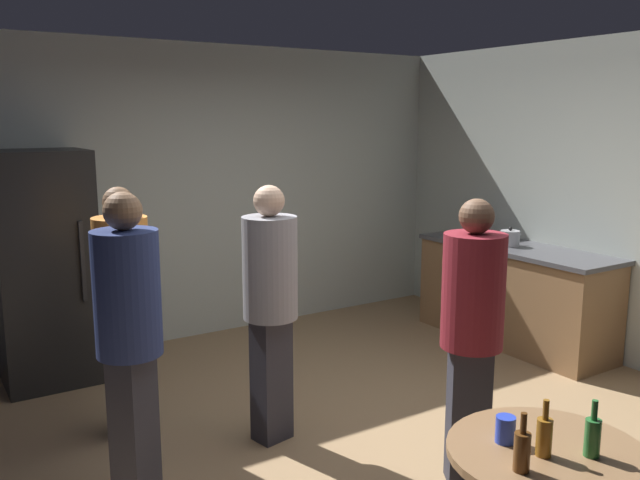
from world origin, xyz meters
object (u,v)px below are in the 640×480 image
at_px(foreground_table, 547,474).
at_px(beer_bottle_brown, 522,450).
at_px(plastic_cup_blue, 505,429).
at_px(refrigerator, 44,268).
at_px(person_in_maroon_shirt, 472,321).
at_px(person_in_orange_shirt, 123,293).
at_px(wine_bottle_on_counter, 479,226).
at_px(beer_bottle_green, 593,436).
at_px(kettle, 510,238).
at_px(person_in_gray_shirt, 270,295).
at_px(person_in_navy_shirt, 129,326).
at_px(beer_bottle_amber, 544,435).

bearing_deg(foreground_table, beer_bottle_brown, -167.40).
height_order(foreground_table, beer_bottle_brown, beer_bottle_brown).
bearing_deg(plastic_cup_blue, foreground_table, -55.08).
distance_m(beer_bottle_brown, plastic_cup_blue, 0.22).
bearing_deg(beer_bottle_brown, refrigerator, 104.25).
bearing_deg(foreground_table, person_in_maroon_shirt, 61.69).
bearing_deg(refrigerator, person_in_orange_shirt, -78.85).
bearing_deg(wine_bottle_on_counter, person_in_maroon_shirt, -136.60).
distance_m(wine_bottle_on_counter, plastic_cup_blue, 3.86).
bearing_deg(person_in_maroon_shirt, plastic_cup_blue, -5.18).
bearing_deg(beer_bottle_green, refrigerator, 108.34).
xyz_separation_m(beer_bottle_green, plastic_cup_blue, (-0.20, 0.26, -0.03)).
bearing_deg(beer_bottle_green, kettle, 46.74).
height_order(beer_bottle_brown, beer_bottle_green, same).
relative_size(refrigerator, beer_bottle_green, 7.83).
xyz_separation_m(person_in_gray_shirt, person_in_navy_shirt, (-0.95, -0.22, 0.02)).
distance_m(refrigerator, person_in_navy_shirt, 2.03).
xyz_separation_m(refrigerator, beer_bottle_brown, (0.97, -3.81, -0.08)).
xyz_separation_m(beer_bottle_brown, person_in_orange_shirt, (-0.72, 2.57, 0.13)).
bearing_deg(refrigerator, beer_bottle_amber, -73.33).
relative_size(foreground_table, person_in_gray_shirt, 0.49).
xyz_separation_m(foreground_table, beer_bottle_amber, (-0.05, -0.02, 0.19)).
xyz_separation_m(kettle, person_in_navy_shirt, (-3.66, -0.72, 0.01)).
height_order(foreground_table, person_in_maroon_shirt, person_in_maroon_shirt).
bearing_deg(beer_bottle_green, foreground_table, 130.00).
relative_size(person_in_orange_shirt, person_in_maroon_shirt, 1.00).
distance_m(kettle, wine_bottle_on_counter, 0.46).
relative_size(foreground_table, person_in_navy_shirt, 0.48).
height_order(kettle, person_in_navy_shirt, person_in_navy_shirt).
distance_m(person_in_orange_shirt, person_in_navy_shirt, 0.81).
bearing_deg(person_in_navy_shirt, person_in_gray_shirt, 66.88).
relative_size(beer_bottle_brown, plastic_cup_blue, 2.09).
height_order(kettle, beer_bottle_amber, kettle).
xyz_separation_m(kettle, person_in_gray_shirt, (-2.71, -0.50, -0.02)).
bearing_deg(kettle, refrigerator, 160.50).
height_order(foreground_table, person_in_navy_shirt, person_in_navy_shirt).
bearing_deg(plastic_cup_blue, beer_bottle_amber, -74.63).
distance_m(beer_bottle_amber, person_in_navy_shirt, 2.07).
bearing_deg(beer_bottle_green, beer_bottle_amber, 146.27).
bearing_deg(plastic_cup_blue, beer_bottle_brown, -122.90).
relative_size(wine_bottle_on_counter, person_in_gray_shirt, 0.19).
height_order(wine_bottle_on_counter, person_in_maroon_shirt, person_in_maroon_shirt).
relative_size(kettle, beer_bottle_green, 1.06).
relative_size(beer_bottle_amber, beer_bottle_brown, 1.00).
distance_m(beer_bottle_brown, person_in_gray_shirt, 2.01).
height_order(kettle, beer_bottle_brown, kettle).
distance_m(wine_bottle_on_counter, person_in_gray_shirt, 2.94).
xyz_separation_m(wine_bottle_on_counter, foreground_table, (-2.59, -2.90, -0.39)).
xyz_separation_m(wine_bottle_on_counter, person_in_navy_shirt, (-3.73, -1.17, -0.04)).
xyz_separation_m(kettle, wine_bottle_on_counter, (0.07, 0.45, 0.05)).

